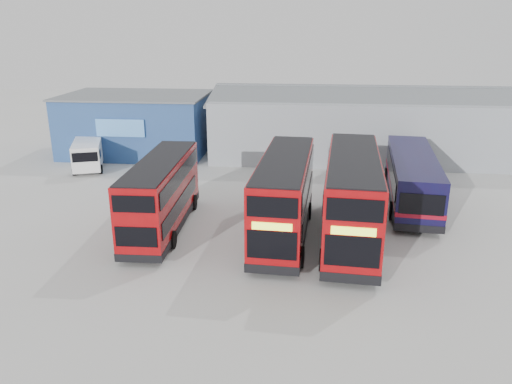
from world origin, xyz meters
name	(u,v)px	position (x,y,z in m)	size (l,w,h in m)	color
ground_plane	(289,241)	(0.00, 0.00, 0.00)	(120.00, 120.00, 0.00)	#A7A7A2
office_block	(137,123)	(-14.00, 17.99, 2.58)	(12.30, 8.32, 5.12)	navy
maintenance_shed	(389,124)	(8.00, 20.00, 2.60)	(30.50, 12.00, 5.89)	#8E949B
double_decker_left	(162,196)	(-7.02, 0.96, 1.98)	(2.57, 9.49, 3.99)	#9C080C
double_decker_centre	(284,198)	(-0.31, 0.78, 2.17)	(3.12, 10.45, 4.36)	#9C080C
double_decker_right	(352,199)	(3.19, 0.54, 2.29)	(3.42, 11.03, 4.60)	#9C080C
single_decker_blue	(412,179)	(7.49, 6.82, 1.55)	(3.84, 11.74, 3.13)	#0C0D35
panel_van	(88,153)	(-16.24, 12.44, 1.24)	(3.55, 5.44, 2.22)	white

